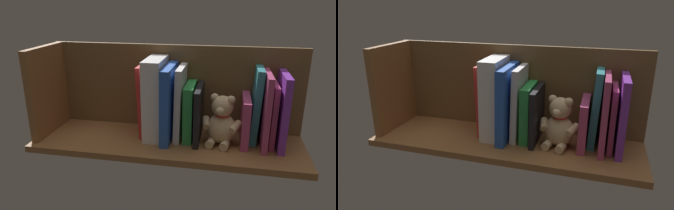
{
  "view_description": "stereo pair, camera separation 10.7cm",
  "coord_description": "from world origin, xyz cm",
  "views": [
    {
      "loc": [
        -19.41,
        99.15,
        47.46
      ],
      "look_at": [
        0.0,
        0.0,
        12.83
      ],
      "focal_mm": 33.63,
      "sensor_mm": 36.0,
      "label": 1
    },
    {
      "loc": [
        -29.76,
        96.55,
        47.46
      ],
      "look_at": [
        0.0,
        0.0,
        12.83
      ],
      "focal_mm": 33.63,
      "sensor_mm": 36.0,
      "label": 2
    }
  ],
  "objects": [
    {
      "name": "ground_plane",
      "position": [
        0.0,
        0.0,
        -1.1
      ],
      "size": [
        92.79,
        29.34,
        2.2
      ],
      "primitive_type": "cube",
      "color": "brown"
    },
    {
      "name": "shelf_back_panel",
      "position": [
        0.0,
        -12.42,
        15.73
      ],
      "size": [
        92.79,
        1.5,
        31.47
      ],
      "primitive_type": "cube",
      "color": "brown",
      "rests_on": "ground_plane"
    },
    {
      "name": "shelf_side_divider",
      "position": [
        44.39,
        0.0,
        15.73
      ],
      "size": [
        2.4,
        23.34,
        31.47
      ],
      "primitive_type": "cube",
      "color": "brown",
      "rests_on": "ground_plane"
    },
    {
      "name": "book_0",
      "position": [
        -37.41,
        -2.91,
        12.37
      ],
      "size": [
        2.23,
        16.71,
        24.73
      ],
      "primitive_type": "cube",
      "color": "purple",
      "rests_on": "ground_plane"
    },
    {
      "name": "book_1",
      "position": [
        -34.69,
        -4.14,
        10.59
      ],
      "size": [
        1.76,
        14.27,
        21.18
      ],
      "primitive_type": "cube",
      "rotation": [
        0.0,
        0.0,
        0.0
      ],
      "color": "#B23F72",
      "rests_on": "ground_plane"
    },
    {
      "name": "book_2",
      "position": [
        -32.14,
        -2.54,
        12.39
      ],
      "size": [
        1.85,
        17.45,
        24.79
      ],
      "primitive_type": "cube",
      "color": "#B23F72",
      "rests_on": "ground_plane"
    },
    {
      "name": "book_3",
      "position": [
        -29.26,
        -5.35,
        12.84
      ],
      "size": [
        3.39,
        11.85,
        25.76
      ],
      "primitive_type": "cube",
      "rotation": [
        0.0,
        -0.04,
        0.0
      ],
      "color": "teal",
      "rests_on": "ground_plane"
    },
    {
      "name": "book_4",
      "position": [
        -26.04,
        -3.22,
        8.12
      ],
      "size": [
        2.52,
        16.1,
        16.23
      ],
      "primitive_type": "cube",
      "color": "#B23F72",
      "rests_on": "ground_plane"
    },
    {
      "name": "teddy_bear",
      "position": [
        -18.19,
        -0.7,
        7.64
      ],
      "size": [
        13.81,
        12.43,
        17.35
      ],
      "rotation": [
        0.0,
        0.0,
        -0.2
      ],
      "color": "#D1B284",
      "rests_on": "ground_plane"
    },
    {
      "name": "book_5",
      "position": [
        -10.29,
        -2.57,
        9.57
      ],
      "size": [
        1.8,
        17.4,
        19.15
      ],
      "primitive_type": "cube",
      "color": "black",
      "rests_on": "ground_plane"
    },
    {
      "name": "book_6",
      "position": [
        -7.06,
        -3.81,
        9.72
      ],
      "size": [
        3.12,
        14.92,
        19.45
      ],
      "primitive_type": "cube",
      "color": "green",
      "rests_on": "ground_plane"
    },
    {
      "name": "book_7",
      "position": [
        -3.66,
        -3.72,
        12.72
      ],
      "size": [
        2.75,
        15.1,
        25.48
      ],
      "primitive_type": "cube",
      "rotation": [
        0.0,
        -0.02,
        0.0
      ],
      "color": "silver",
      "rests_on": "ground_plane"
    },
    {
      "name": "book_8",
      "position": [
        -0.34,
        -1.82,
        12.98
      ],
      "size": [
        3.26,
        18.91,
        25.99
      ],
      "primitive_type": "cube",
      "rotation": [
        0.0,
        -0.01,
        0.0
      ],
      "color": "blue",
      "rests_on": "ground_plane"
    },
    {
      "name": "dictionary_thick_white",
      "position": [
        4.99,
        -2.92,
        14.04
      ],
      "size": [
        6.15,
        16.51,
        28.09
      ],
      "primitive_type": "cube",
      "color": "white",
      "rests_on": "ground_plane"
    },
    {
      "name": "book_9",
      "position": [
        9.63,
        -4.64,
        12.73
      ],
      "size": [
        2.43,
        13.26,
        25.5
      ],
      "primitive_type": "cube",
      "rotation": [
        0.0,
        0.03,
        0.0
      ],
      "color": "red",
      "rests_on": "ground_plane"
    }
  ]
}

